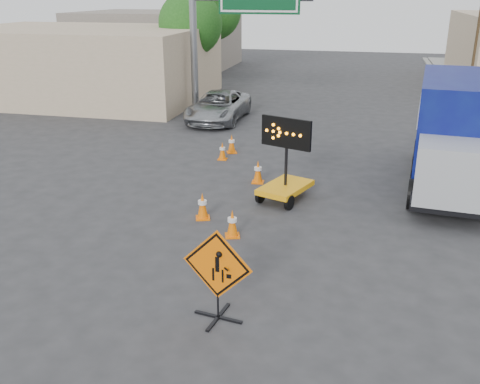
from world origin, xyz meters
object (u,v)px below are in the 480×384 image
at_px(pickup_truck, 218,106).
at_px(arrow_board, 285,182).
at_px(construction_sign, 217,273).
at_px(box_truck, 453,139).

bearing_deg(pickup_truck, arrow_board, -63.03).
bearing_deg(pickup_truck, construction_sign, -73.74).
height_order(construction_sign, pickup_truck, construction_sign).
bearing_deg(box_truck, arrow_board, -147.29).
xyz_separation_m(arrow_board, box_truck, (4.94, 2.54, 0.98)).
distance_m(construction_sign, box_truck, 10.49).
distance_m(arrow_board, box_truck, 5.64).
height_order(arrow_board, pickup_truck, arrow_board).
distance_m(construction_sign, arrow_board, 6.56).
xyz_separation_m(construction_sign, box_truck, (5.21, 9.08, 0.57)).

